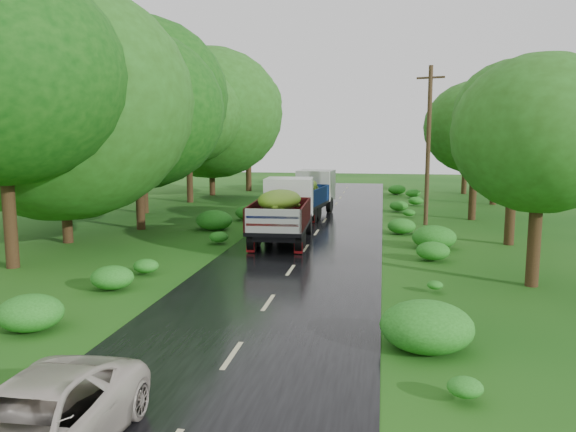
% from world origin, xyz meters
% --- Properties ---
extents(ground, '(120.00, 120.00, 0.00)m').
position_xyz_m(ground, '(0.00, 0.00, 0.00)').
color(ground, '#0E3F0D').
rests_on(ground, ground).
extents(road, '(6.50, 80.00, 0.02)m').
position_xyz_m(road, '(0.00, 5.00, 0.01)').
color(road, black).
rests_on(road, ground).
extents(road_lines, '(0.12, 69.60, 0.00)m').
position_xyz_m(road_lines, '(0.00, 6.00, 0.02)').
color(road_lines, '#BFB78C').
rests_on(road_lines, road).
extents(truck_near, '(2.59, 6.64, 2.75)m').
position_xyz_m(truck_near, '(-1.25, 13.67, 1.56)').
color(truck_near, black).
rests_on(truck_near, ground).
extents(truck_far, '(2.94, 6.48, 2.63)m').
position_xyz_m(truck_far, '(-1.19, 21.87, 1.49)').
color(truck_far, black).
rests_on(truck_far, ground).
extents(car, '(2.20, 4.55, 1.25)m').
position_xyz_m(car, '(-1.74, -4.61, 0.64)').
color(car, beige).
rests_on(car, road).
extents(utility_pole, '(1.43, 0.58, 8.46)m').
position_xyz_m(utility_pole, '(5.57, 19.51, 4.36)').
color(utility_pole, '#382616').
rests_on(utility_pole, ground).
extents(trees_left, '(7.18, 33.01, 9.26)m').
position_xyz_m(trees_left, '(-10.33, 20.54, 6.59)').
color(trees_left, black).
rests_on(trees_left, ground).
extents(trees_right, '(6.37, 32.73, 7.66)m').
position_xyz_m(trees_right, '(9.32, 22.97, 5.39)').
color(trees_right, black).
rests_on(trees_right, ground).
extents(shrubs, '(11.90, 44.00, 0.70)m').
position_xyz_m(shrubs, '(0.00, 14.00, 0.35)').
color(shrubs, '#1F6618').
rests_on(shrubs, ground).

